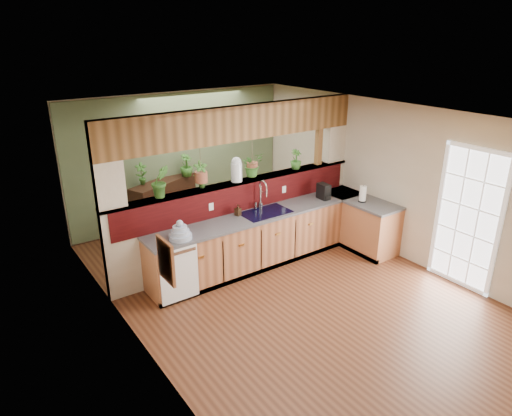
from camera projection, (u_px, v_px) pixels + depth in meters
ground at (290, 291)px, 6.88m from camera, size 4.60×7.00×0.01m
ceiling at (295, 118)px, 5.93m from camera, size 4.60×7.00×0.01m
wall_back at (181, 158)px, 9.07m from camera, size 4.60×0.02×2.60m
wall_left at (135, 254)px, 5.17m from camera, size 0.02×7.00×2.60m
wall_right at (399, 182)px, 7.64m from camera, size 0.02×7.00×2.60m
pass_through_partition at (241, 192)px, 7.49m from camera, size 4.60×0.21×2.60m
pass_through_ledge at (240, 182)px, 7.41m from camera, size 4.60×0.21×0.04m
header_beam at (239, 123)px, 7.06m from camera, size 4.60×0.15×0.55m
sage_backwall at (181, 158)px, 9.06m from camera, size 4.55×0.02×2.55m
countertop at (297, 231)px, 7.82m from camera, size 4.14×1.52×0.90m
dishwasher at (179, 275)px, 6.42m from camera, size 0.58×0.03×0.82m
navy_sink at (265, 217)px, 7.45m from camera, size 0.82×0.50×0.18m
french_door at (467, 221)px, 6.72m from camera, size 0.06×1.02×2.16m
framed_print at (166, 261)px, 4.49m from camera, size 0.04×0.35×0.45m
faucet at (262, 194)px, 7.46m from camera, size 0.22×0.22×0.50m
dish_stack at (180, 233)px, 6.45m from camera, size 0.33×0.33×0.29m
soap_dispenser at (238, 210)px, 7.27m from camera, size 0.10×0.10×0.18m
coffee_maker at (324, 192)px, 7.98m from camera, size 0.15×0.25×0.27m
paper_towel at (363, 194)px, 7.85m from camera, size 0.14×0.14×0.30m
glass_jar at (237, 169)px, 7.30m from camera, size 0.18×0.18×0.40m
ledge_plant_left at (160, 181)px, 6.58m from camera, size 0.29×0.24×0.49m
ledge_plant_right at (296, 159)px, 7.97m from camera, size 0.20×0.20×0.35m
hanging_plant_a at (201, 166)px, 6.89m from camera, size 0.25×0.20×0.56m
hanging_plant_b at (252, 154)px, 7.39m from camera, size 0.37×0.32×0.55m
shelving_console at (165, 204)px, 8.89m from camera, size 1.50×0.94×0.98m
shelf_plant_a at (142, 174)px, 8.42m from camera, size 0.25×0.20×0.42m
shelf_plant_b at (186, 165)px, 8.91m from camera, size 0.33×0.33×0.44m
floor_plant at (241, 213)px, 8.79m from camera, size 0.82×0.75×0.77m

